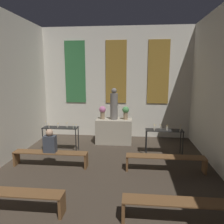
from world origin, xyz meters
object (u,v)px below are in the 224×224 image
at_px(pew_second_right, 182,207).
at_px(person_seated, 50,142).
at_px(statue, 114,105).
at_px(pew_back_right, 165,160).
at_px(flower_vase_left, 102,111).
at_px(pew_back_left, 51,156).
at_px(altar, 114,131).
at_px(candle_rack_left, 60,131).
at_px(pew_second_left, 9,197).
at_px(flower_vase_right, 126,112).
at_px(candle_rack_right, 164,134).

xyz_separation_m(pew_second_right, person_seated, (-3.44, 2.25, 0.43)).
distance_m(statue, pew_back_right, 3.25).
relative_size(flower_vase_left, pew_back_left, 0.23).
relative_size(altar, candle_rack_left, 1.12).
bearing_deg(pew_back_right, pew_second_left, -146.87).
height_order(statue, pew_back_left, statue).
xyz_separation_m(altar, flower_vase_right, (0.47, 0.00, 0.81)).
height_order(pew_back_right, person_seated, person_seated).
height_order(statue, pew_second_right, statue).
relative_size(altar, person_seated, 1.99).
xyz_separation_m(pew_second_right, pew_back_right, (0.00, 2.25, 0.00)).
height_order(candle_rack_right, pew_second_right, candle_rack_right).
height_order(flower_vase_right, pew_second_right, flower_vase_right).
distance_m(statue, candle_rack_left, 2.31).
xyz_separation_m(candle_rack_left, pew_back_left, (0.12, -1.34, -0.41)).
distance_m(flower_vase_left, candle_rack_right, 2.63).
bearing_deg(pew_second_left, altar, 69.92).
bearing_deg(pew_second_left, person_seated, 89.87).
xyz_separation_m(flower_vase_right, pew_back_left, (-2.19, -2.47, -0.96)).
distance_m(pew_back_left, pew_back_right, 3.45).
xyz_separation_m(flower_vase_left, candle_rack_right, (2.31, -1.12, -0.54)).
xyz_separation_m(flower_vase_left, candle_rack_left, (-1.38, -1.12, -0.54)).
bearing_deg(pew_second_right, candle_rack_right, 88.05).
bearing_deg(person_seated, pew_second_right, -33.17).
bearing_deg(pew_back_left, flower_vase_right, 48.40).
height_order(altar, pew_second_left, altar).
xyz_separation_m(flower_vase_left, pew_second_left, (-1.26, -4.72, -0.96)).
height_order(altar, candle_rack_left, candle_rack_left).
bearing_deg(pew_second_left, pew_back_right, 33.13).
bearing_deg(pew_back_left, statue, 55.05).
relative_size(statue, person_seated, 1.74).
relative_size(pew_back_left, person_seated, 3.15).
bearing_deg(pew_back_right, statue, 124.95).
distance_m(altar, candle_rack_left, 2.18).
relative_size(pew_second_right, pew_back_right, 1.00).
bearing_deg(flower_vase_right, statue, 180.00).
bearing_deg(pew_second_right, flower_vase_left, 114.91).
xyz_separation_m(flower_vase_right, candle_rack_right, (1.38, -1.12, -0.54)).
bearing_deg(pew_back_left, flower_vase_left, 62.97).
xyz_separation_m(altar, pew_second_right, (1.72, -4.72, -0.15)).
relative_size(altar, flower_vase_right, 2.73).
relative_size(flower_vase_right, candle_rack_right, 0.41).
distance_m(altar, pew_back_right, 3.01).
bearing_deg(pew_back_left, pew_back_right, 0.00).
distance_m(statue, candle_rack_right, 2.31).
xyz_separation_m(pew_second_left, person_seated, (0.01, 2.25, 0.43)).
height_order(candle_rack_left, pew_second_left, candle_rack_left).
relative_size(altar, statue, 1.14).
distance_m(flower_vase_left, pew_back_right, 3.43).
xyz_separation_m(pew_second_left, pew_back_right, (3.45, 2.25, 0.00)).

